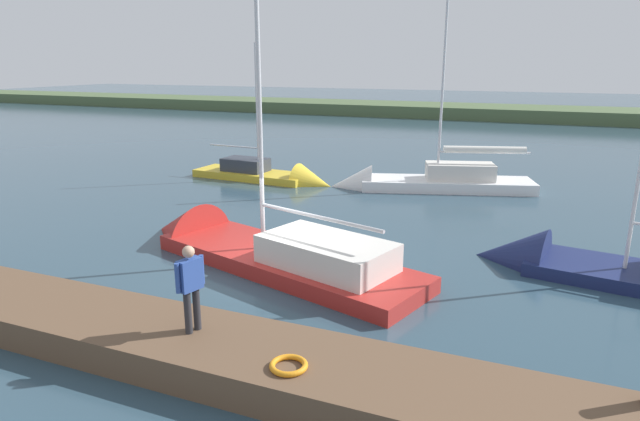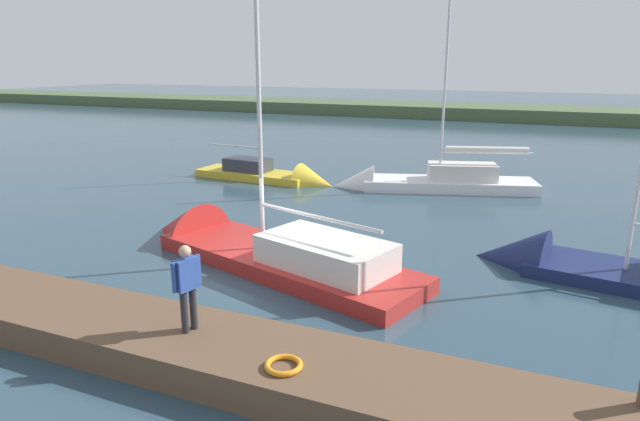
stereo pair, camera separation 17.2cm
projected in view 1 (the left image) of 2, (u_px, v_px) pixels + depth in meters
The scene contains 9 objects.
ground_plane at pixel (278, 270), 15.29m from camera, with size 200.00×200.00×0.00m, color #2D4756.
far_shoreline at pixel (479, 118), 56.59m from camera, with size 180.00×8.00×2.40m, color #4C603D.
dock_pier at pixel (165, 341), 10.78m from camera, with size 24.02×2.16×0.64m, color brown.
life_ring_buoy at pixel (289, 365), 9.21m from camera, with size 0.66×0.66×0.10m, color orange.
sailboat_far_right at pixel (419, 186), 24.97m from camera, with size 9.30×4.62×9.27m.
sailboat_mid_channel at pixel (275, 179), 26.66m from camera, with size 7.39×2.37×7.46m.
sailboat_outer_mooring at pixel (246, 251), 16.34m from camera, with size 10.34×5.26×10.25m.
sailboat_near_dock at pixel (594, 273), 14.87m from camera, with size 8.25×3.35×8.08m.
person_on_dock at pixel (190, 283), 10.24m from camera, with size 0.34×0.63×1.73m.
Camera 1 is at (-6.56, 12.77, 5.66)m, focal length 30.66 mm.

